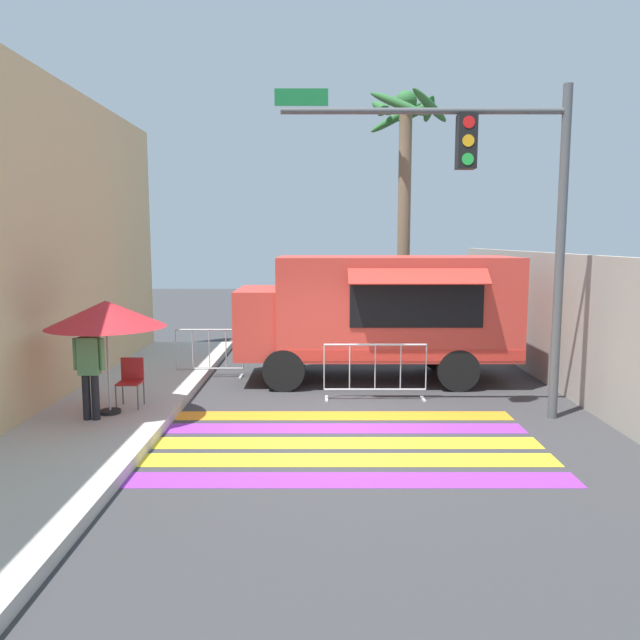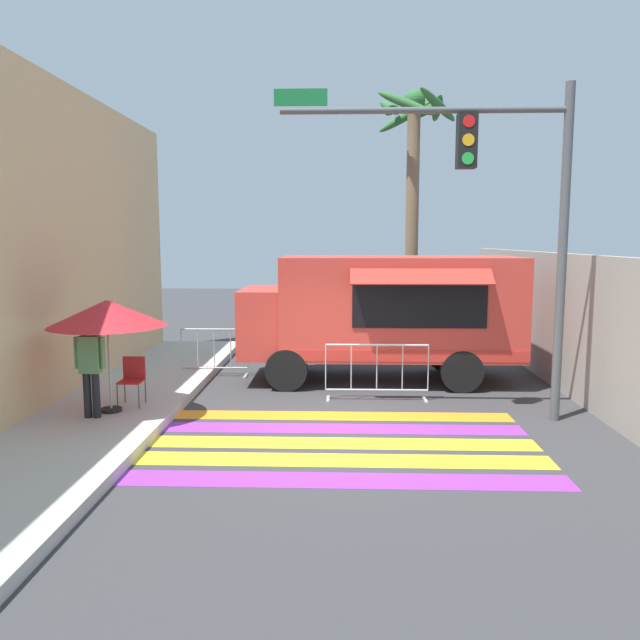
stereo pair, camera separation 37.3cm
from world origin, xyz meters
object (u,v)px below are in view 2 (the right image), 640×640
object	(u,v)px
barricade_side	(214,353)
barricade_front	(377,372)
patio_umbrella	(107,314)
vendor_person	(90,363)
palm_tree	(412,172)
folding_chair	(133,376)
traffic_signal_pole	(503,193)
food_truck	(378,310)

from	to	relation	value
barricade_side	barricade_front	bearing A→B (deg)	-29.15
patio_umbrella	barricade_front	bearing A→B (deg)	18.70
patio_umbrella	vendor_person	xyz separation A→B (m)	(-0.18, -0.38, -0.80)
vendor_person	palm_tree	world-z (taller)	palm_tree
patio_umbrella	folding_chair	size ratio (longest dim) A/B	2.31
vendor_person	barricade_side	distance (m)	4.25
traffic_signal_pole	folding_chair	bearing A→B (deg)	178.41
food_truck	palm_tree	size ratio (longest dim) A/B	0.85
folding_chair	palm_tree	world-z (taller)	palm_tree
barricade_front	vendor_person	bearing A→B (deg)	-158.07
vendor_person	barricade_side	xyz separation A→B (m)	(1.27, 4.02, -0.56)
patio_umbrella	palm_tree	size ratio (longest dim) A/B	0.28
barricade_side	palm_tree	world-z (taller)	palm_tree
patio_umbrella	barricade_front	size ratio (longest dim) A/B	0.98
traffic_signal_pole	folding_chair	world-z (taller)	traffic_signal_pole
food_truck	folding_chair	xyz separation A→B (m)	(-4.62, -2.89, -0.91)
patio_umbrella	vendor_person	world-z (taller)	patio_umbrella
traffic_signal_pole	folding_chair	size ratio (longest dim) A/B	6.62
patio_umbrella	folding_chair	bearing A→B (deg)	64.83
traffic_signal_pole	barricade_front	size ratio (longest dim) A/B	2.81
barricade_side	patio_umbrella	bearing A→B (deg)	-106.67
traffic_signal_pole	palm_tree	size ratio (longest dim) A/B	0.80
food_truck	vendor_person	bearing A→B (deg)	-143.30
barricade_front	traffic_signal_pole	bearing A→B (deg)	-32.60
barricade_front	palm_tree	xyz separation A→B (m)	(1.24, 5.50, 4.45)
vendor_person	folding_chair	bearing A→B (deg)	57.39
folding_chair	palm_tree	distance (m)	9.76
vendor_person	palm_tree	size ratio (longest dim) A/B	0.23
patio_umbrella	folding_chair	distance (m)	1.32
traffic_signal_pole	barricade_side	xyz separation A→B (m)	(-5.67, 3.33, -3.42)
food_truck	vendor_person	size ratio (longest dim) A/B	3.72
patio_umbrella	barricade_side	distance (m)	4.04
patio_umbrella	palm_tree	bearing A→B (deg)	49.87
barricade_side	palm_tree	xyz separation A→B (m)	(4.89, 3.46, 4.46)
barricade_side	folding_chair	bearing A→B (deg)	-105.26
palm_tree	traffic_signal_pole	bearing A→B (deg)	-83.44
folding_chair	barricade_side	bearing A→B (deg)	62.00
traffic_signal_pole	palm_tree	xyz separation A→B (m)	(-0.78, 6.79, 1.05)
barricade_front	barricade_side	size ratio (longest dim) A/B	1.31
patio_umbrella	vendor_person	distance (m)	0.90
barricade_side	palm_tree	distance (m)	7.47
traffic_signal_pole	patio_umbrella	world-z (taller)	traffic_signal_pole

